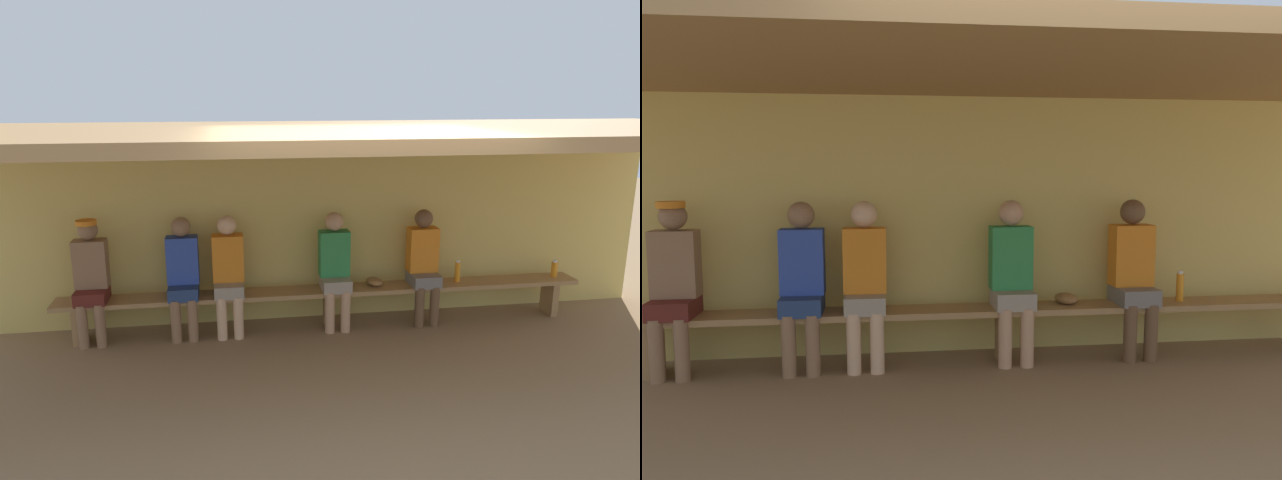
% 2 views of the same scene
% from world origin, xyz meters
% --- Properties ---
extents(ground_plane, '(24.00, 24.00, 0.00)m').
position_xyz_m(ground_plane, '(0.00, 0.00, 0.00)').
color(ground_plane, '#8C6D4C').
extents(back_wall, '(8.00, 0.20, 2.20)m').
position_xyz_m(back_wall, '(0.00, 2.00, 1.10)').
color(back_wall, '#D8BC60').
rests_on(back_wall, ground).
extents(dugout_roof, '(8.00, 2.80, 0.12)m').
position_xyz_m(dugout_roof, '(0.00, 0.70, 2.26)').
color(dugout_roof, '#9E7547').
rests_on(dugout_roof, back_wall).
extents(bench, '(6.00, 0.36, 0.46)m').
position_xyz_m(bench, '(0.00, 1.55, 0.39)').
color(bench, '#9E7547').
rests_on(bench, ground).
extents(player_in_white, '(0.34, 0.42, 1.34)m').
position_xyz_m(player_in_white, '(1.12, 1.55, 0.73)').
color(player_in_white, slate).
rests_on(player_in_white, ground).
extents(player_in_red, '(0.34, 0.42, 1.34)m').
position_xyz_m(player_in_red, '(-1.12, 1.55, 0.73)').
color(player_in_red, gray).
rests_on(player_in_red, ground).
extents(player_leftmost, '(0.34, 0.42, 1.34)m').
position_xyz_m(player_leftmost, '(-1.61, 1.55, 0.73)').
color(player_leftmost, navy).
rests_on(player_leftmost, ground).
extents(player_rightmost, '(0.34, 0.42, 1.34)m').
position_xyz_m(player_rightmost, '(-2.57, 1.55, 0.75)').
color(player_rightmost, '#591E19').
rests_on(player_rightmost, ground).
extents(player_shirtless_tan, '(0.34, 0.42, 1.34)m').
position_xyz_m(player_shirtless_tan, '(0.07, 1.55, 0.73)').
color(player_shirtless_tan, gray).
rests_on(player_shirtless_tan, ground).
extents(water_bottle_orange, '(0.07, 0.07, 0.21)m').
position_xyz_m(water_bottle_orange, '(2.79, 1.56, 0.56)').
color(water_bottle_orange, orange).
rests_on(water_bottle_orange, bench).
extents(water_bottle_blue, '(0.06, 0.06, 0.26)m').
position_xyz_m(water_bottle_blue, '(1.55, 1.57, 0.58)').
color(water_bottle_blue, orange).
rests_on(water_bottle_blue, bench).
extents(baseball_glove_tan, '(0.23, 0.28, 0.09)m').
position_xyz_m(baseball_glove_tan, '(0.55, 1.59, 0.51)').
color(baseball_glove_tan, olive).
rests_on(baseball_glove_tan, bench).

